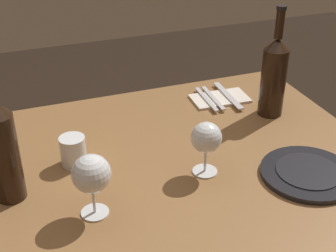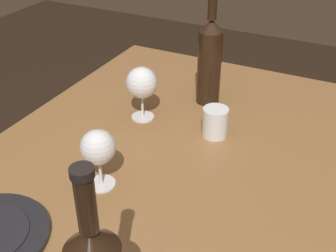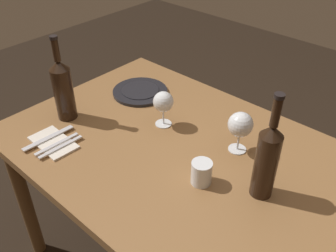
# 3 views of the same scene
# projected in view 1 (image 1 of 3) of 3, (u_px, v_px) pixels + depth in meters

# --- Properties ---
(dining_table) EXTENTS (1.30, 0.90, 0.74)m
(dining_table) POSITION_uv_depth(u_px,v_px,m) (145.00, 193.00, 1.35)
(dining_table) COLOR olive
(dining_table) RESTS_ON ground
(wine_glass_left) EXTENTS (0.08, 0.08, 0.15)m
(wine_glass_left) POSITION_uv_depth(u_px,v_px,m) (206.00, 139.00, 1.24)
(wine_glass_left) COLOR white
(wine_glass_left) RESTS_ON dining_table
(wine_glass_right) EXTENTS (0.09, 0.09, 0.16)m
(wine_glass_right) POSITION_uv_depth(u_px,v_px,m) (91.00, 175.00, 1.09)
(wine_glass_right) COLOR white
(wine_glass_right) RESTS_ON dining_table
(wine_bottle) EXTENTS (0.07, 0.07, 0.36)m
(wine_bottle) POSITION_uv_depth(u_px,v_px,m) (3.00, 148.00, 1.13)
(wine_bottle) COLOR black
(wine_bottle) RESTS_ON dining_table
(wine_bottle_second) EXTENTS (0.08, 0.08, 0.35)m
(wine_bottle_second) POSITION_uv_depth(u_px,v_px,m) (274.00, 75.00, 1.50)
(wine_bottle_second) COLOR black
(wine_bottle_second) RESTS_ON dining_table
(water_tumbler) EXTENTS (0.07, 0.07, 0.08)m
(water_tumbler) POSITION_uv_depth(u_px,v_px,m) (73.00, 152.00, 1.30)
(water_tumbler) COLOR white
(water_tumbler) RESTS_ON dining_table
(dinner_plate) EXTENTS (0.25, 0.25, 0.02)m
(dinner_plate) POSITION_uv_depth(u_px,v_px,m) (308.00, 173.00, 1.27)
(dinner_plate) COLOR black
(dinner_plate) RESTS_ON dining_table
(folded_napkin) EXTENTS (0.19, 0.12, 0.01)m
(folded_napkin) POSITION_uv_depth(u_px,v_px,m) (220.00, 98.00, 1.65)
(folded_napkin) COLOR silver
(folded_napkin) RESTS_ON dining_table
(fork_inner) EXTENTS (0.02, 0.18, 0.00)m
(fork_inner) POSITION_uv_depth(u_px,v_px,m) (213.00, 98.00, 1.64)
(fork_inner) COLOR silver
(fork_inner) RESTS_ON folded_napkin
(fork_outer) EXTENTS (0.02, 0.18, 0.00)m
(fork_outer) POSITION_uv_depth(u_px,v_px,m) (206.00, 99.00, 1.63)
(fork_outer) COLOR silver
(fork_outer) RESTS_ON folded_napkin
(table_knife) EXTENTS (0.03, 0.21, 0.00)m
(table_knife) POSITION_uv_depth(u_px,v_px,m) (228.00, 95.00, 1.66)
(table_knife) COLOR silver
(table_knife) RESTS_ON folded_napkin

